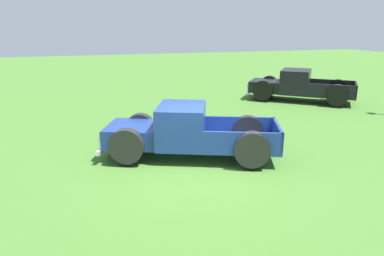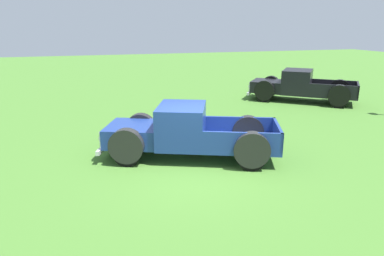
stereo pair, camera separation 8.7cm
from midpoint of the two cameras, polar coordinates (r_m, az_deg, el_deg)
ground_plane at (r=9.81m, az=0.11°, el=-6.41°), size 80.00×80.00×0.00m
pickup_truck_foreground at (r=10.35m, az=-2.29°, el=-0.75°), size 3.62×5.44×1.57m
pickup_truck_behind_left at (r=19.00m, az=16.10°, el=6.59°), size 4.80×5.26×1.62m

